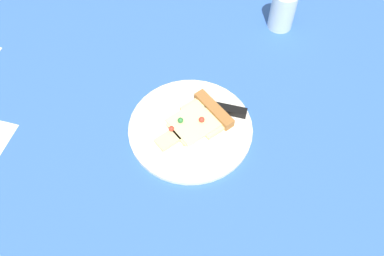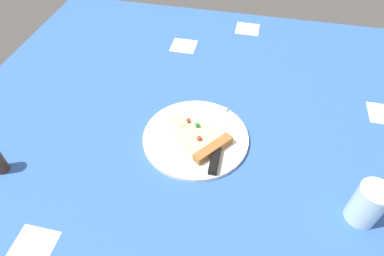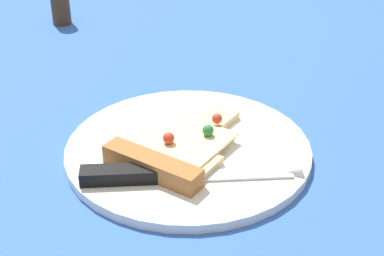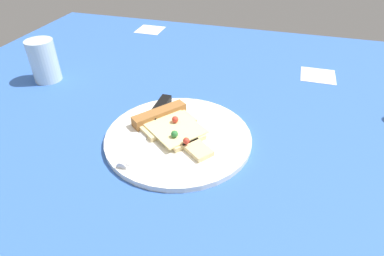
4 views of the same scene
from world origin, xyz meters
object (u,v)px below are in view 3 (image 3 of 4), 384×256
at_px(plate, 188,150).
at_px(pizza_slice, 176,150).
at_px(knife, 170,174).
at_px(pepper_shaker, 60,6).

distance_m(plate, pizza_slice, 0.03).
xyz_separation_m(pizza_slice, knife, (-0.01, -0.05, -0.00)).
bearing_deg(pepper_shaker, plate, -65.53).
distance_m(pizza_slice, knife, 0.05).
relative_size(plate, pepper_shaker, 4.31).
bearing_deg(pepper_shaker, pizza_slice, -68.02).
bearing_deg(knife, plate, 159.60).
bearing_deg(pizza_slice, knife, -63.01).
xyz_separation_m(knife, pepper_shaker, (-0.18, 0.52, 0.02)).
relative_size(knife, pepper_shaker, 3.57).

